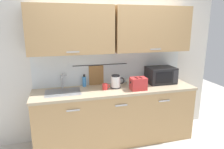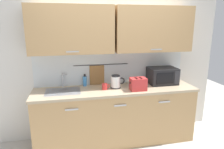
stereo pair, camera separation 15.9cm
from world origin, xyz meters
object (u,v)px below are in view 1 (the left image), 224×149
(microwave, at_px, (161,75))
(dish_soap_bottle, at_px, (84,81))
(mixing_bowl, at_px, (132,82))
(toaster, at_px, (138,84))
(electric_kettle, at_px, (116,82))
(mug_near_sink, at_px, (105,87))

(microwave, xyz_separation_m, dish_soap_bottle, (-1.29, 0.12, -0.05))
(mixing_bowl, distance_m, toaster, 0.29)
(electric_kettle, height_order, mug_near_sink, electric_kettle)
(dish_soap_bottle, relative_size, mixing_bowl, 0.92)
(electric_kettle, height_order, toaster, electric_kettle)
(electric_kettle, distance_m, mixing_bowl, 0.34)
(mixing_bowl, height_order, toaster, toaster)
(electric_kettle, relative_size, dish_soap_bottle, 1.16)
(dish_soap_bottle, bearing_deg, microwave, -5.50)
(electric_kettle, bearing_deg, microwave, 5.79)
(microwave, height_order, mixing_bowl, microwave)
(electric_kettle, height_order, mixing_bowl, electric_kettle)
(mug_near_sink, bearing_deg, electric_kettle, 12.14)
(microwave, distance_m, mug_near_sink, 1.01)
(dish_soap_bottle, bearing_deg, electric_kettle, -23.88)
(electric_kettle, height_order, dish_soap_bottle, electric_kettle)
(dish_soap_bottle, xyz_separation_m, toaster, (0.78, -0.38, 0.01))
(electric_kettle, relative_size, mixing_bowl, 1.06)
(mixing_bowl, bearing_deg, toaster, -91.66)
(dish_soap_bottle, xyz_separation_m, mug_near_sink, (0.29, -0.25, -0.04))
(electric_kettle, bearing_deg, mixing_bowl, 20.33)
(dish_soap_bottle, bearing_deg, mixing_bowl, -6.60)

